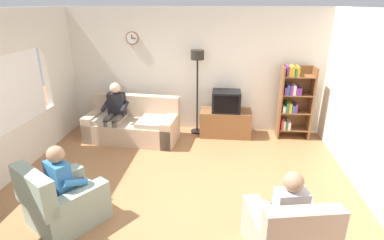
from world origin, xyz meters
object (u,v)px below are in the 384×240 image
floor_lamp (197,69)px  armchair_near_window (64,203)px  person_on_couch (115,109)px  bookshelf (293,100)px  tv_stand (225,123)px  tv (226,101)px  couch (133,125)px  person_in_right_armchair (286,209)px  armchair_near_bookshelf (286,237)px  person_in_left_armchair (67,180)px

floor_lamp → armchair_near_window: 3.77m
person_on_couch → bookshelf: bearing=9.1°
tv_stand → tv: tv is taller
couch → floor_lamp: 1.83m
floor_lamp → person_in_right_armchair: 3.85m
armchair_near_bookshelf → person_in_left_armchair: person_in_left_armchair is taller
floor_lamp → person_in_right_armchair: floor_lamp is taller
person_on_couch → person_in_right_armchair: 4.15m
couch → armchair_near_bookshelf: size_ratio=1.93×
couch → tv_stand: bearing=11.9°
armchair_near_bookshelf → person_on_couch: size_ratio=0.82×
bookshelf → tv: bearing=-176.3°
person_in_right_armchair → couch: bearing=131.4°
bookshelf → person_on_couch: size_ratio=1.27×
tv → bookshelf: size_ratio=0.38×
bookshelf → person_on_couch: bookshelf is taller
tv_stand → armchair_near_window: 3.81m
tv → floor_lamp: bearing=169.0°
person_on_couch → floor_lamp: bearing=20.6°
tv_stand → person_in_left_armchair: person_in_left_armchair is taller
armchair_near_window → tv_stand: bearing=56.2°
person_on_couch → person_in_right_armchair: (2.97, -2.90, -0.09)m
floor_lamp → armchair_near_window: bearing=-114.4°
tv → floor_lamp: 0.92m
tv → bookshelf: 1.41m
tv_stand → person_on_couch: person_on_couch is taller
tv_stand → armchair_near_bookshelf: 3.58m
tv → armchair_near_bookshelf: bearing=-78.8°
couch → tv: tv is taller
tv → person_on_couch: person_on_couch is taller
armchair_near_bookshelf → person_on_couch: bearing=135.0°
armchair_near_window → person_on_couch: bearing=93.8°
couch → person_on_couch: 0.52m
tv_stand → couch: bearing=-168.1°
bookshelf → armchair_near_bookshelf: 3.69m
couch → tv: 2.07m
tv → couch: bearing=-168.8°
armchair_near_window → couch: bearing=86.9°
floor_lamp → person_on_couch: size_ratio=1.49×
bookshelf → armchair_near_bookshelf: (-0.71, -3.58, -0.54)m
tv_stand → person_on_couch: bearing=-167.1°
floor_lamp → person_on_couch: (-1.66, -0.62, -0.75)m
person_on_couch → person_in_right_armchair: person_on_couch is taller
couch → bookshelf: bookshelf is taller
tv → armchair_near_bookshelf: (0.69, -3.48, -0.50)m
couch → tv: size_ratio=3.28×
couch → person_in_left_armchair: 2.70m
tv → armchair_near_window: tv is taller
armchair_near_bookshelf → person_in_right_armchair: bearing=101.2°
couch → person_on_couch: (-0.32, -0.11, 0.39)m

